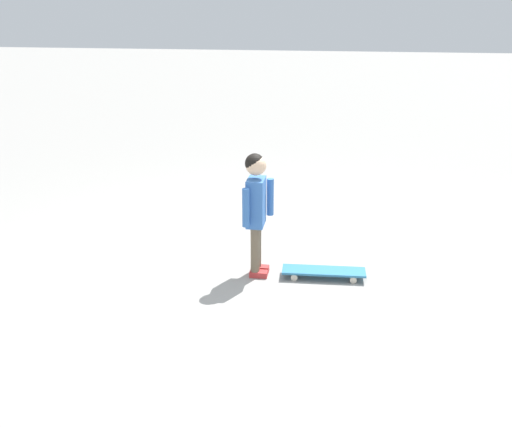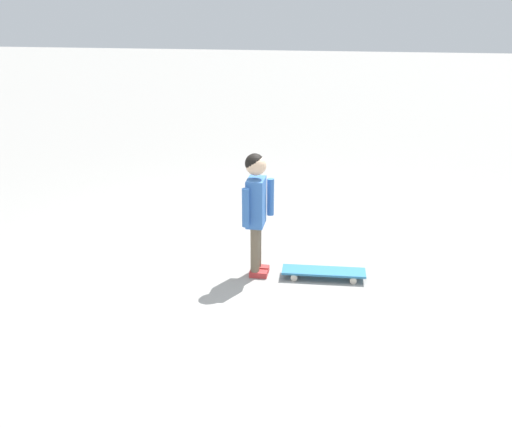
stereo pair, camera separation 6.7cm
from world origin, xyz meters
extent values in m
plane|color=gray|center=(0.00, 0.00, 0.00)|extent=(50.00, 50.00, 0.00)
cylinder|color=brown|center=(0.08, 0.03, 0.24)|extent=(0.08, 0.08, 0.42)
cube|color=#B73333|center=(0.05, 0.03, 0.03)|extent=(0.15, 0.08, 0.05)
cylinder|color=brown|center=(0.08, 0.14, 0.24)|extent=(0.08, 0.08, 0.42)
cube|color=#B73333|center=(0.05, 0.14, 0.03)|extent=(0.15, 0.08, 0.05)
cube|color=#386BB7|center=(0.08, 0.08, 0.65)|extent=(0.14, 0.24, 0.40)
cylinder|color=#386BB7|center=(-0.02, -0.07, 0.65)|extent=(0.06, 0.06, 0.32)
cylinder|color=#386BB7|center=(0.13, 0.24, 0.65)|extent=(0.06, 0.06, 0.32)
sphere|color=beige|center=(0.08, 0.08, 0.96)|extent=(0.17, 0.17, 0.17)
sphere|color=black|center=(0.09, 0.08, 0.98)|extent=(0.16, 0.16, 0.16)
cube|color=teal|center=(-0.50, 0.07, 0.07)|extent=(0.71, 0.23, 0.02)
cube|color=#B7B7BC|center=(-0.75, 0.06, 0.05)|extent=(0.04, 0.11, 0.02)
cube|color=#B7B7BC|center=(-0.26, 0.09, 0.05)|extent=(0.04, 0.11, 0.02)
cylinder|color=beige|center=(-0.74, -0.02, 0.03)|extent=(0.06, 0.03, 0.06)
cylinder|color=beige|center=(-0.75, 0.13, 0.03)|extent=(0.06, 0.03, 0.06)
cylinder|color=beige|center=(-0.25, 0.01, 0.03)|extent=(0.06, 0.03, 0.06)
cylinder|color=beige|center=(-0.26, 0.16, 0.03)|extent=(0.06, 0.03, 0.06)
camera|label=1|loc=(-0.69, 4.76, 2.21)|focal=42.38mm
camera|label=2|loc=(-0.75, 4.74, 2.21)|focal=42.38mm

